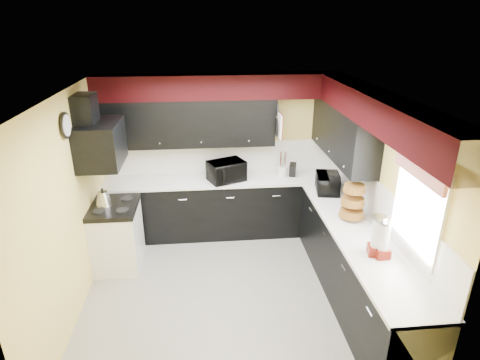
{
  "coord_description": "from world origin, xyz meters",
  "views": [
    {
      "loc": [
        -0.27,
        -4.21,
        3.28
      ],
      "look_at": [
        0.22,
        0.85,
        1.18
      ],
      "focal_mm": 30.0,
      "sensor_mm": 36.0,
      "label": 1
    }
  ],
  "objects_px": {
    "kettle": "(103,198)",
    "toaster_oven": "(227,171)",
    "utensil_crock": "(282,171)",
    "microwave": "(328,183)",
    "knife_block": "(293,170)"
  },
  "relations": [
    {
      "from": "kettle",
      "to": "toaster_oven",
      "type": "bearing_deg",
      "value": 21.21
    },
    {
      "from": "utensil_crock",
      "to": "microwave",
      "type": "bearing_deg",
      "value": -50.71
    },
    {
      "from": "knife_block",
      "to": "toaster_oven",
      "type": "bearing_deg",
      "value": -157.84
    },
    {
      "from": "utensil_crock",
      "to": "knife_block",
      "type": "height_order",
      "value": "knife_block"
    },
    {
      "from": "knife_block",
      "to": "utensil_crock",
      "type": "bearing_deg",
      "value": -169.16
    },
    {
      "from": "toaster_oven",
      "to": "utensil_crock",
      "type": "relative_size",
      "value": 3.13
    },
    {
      "from": "knife_block",
      "to": "kettle",
      "type": "height_order",
      "value": "knife_block"
    },
    {
      "from": "utensil_crock",
      "to": "knife_block",
      "type": "bearing_deg",
      "value": -7.56
    },
    {
      "from": "utensil_crock",
      "to": "knife_block",
      "type": "relative_size",
      "value": 0.79
    },
    {
      "from": "knife_block",
      "to": "microwave",
      "type": "bearing_deg",
      "value": -40.98
    },
    {
      "from": "toaster_oven",
      "to": "knife_block",
      "type": "height_order",
      "value": "toaster_oven"
    },
    {
      "from": "utensil_crock",
      "to": "kettle",
      "type": "bearing_deg",
      "value": -163.81
    },
    {
      "from": "toaster_oven",
      "to": "knife_block",
      "type": "distance_m",
      "value": 1.04
    },
    {
      "from": "microwave",
      "to": "toaster_oven",
      "type": "bearing_deg",
      "value": 78.36
    },
    {
      "from": "toaster_oven",
      "to": "kettle",
      "type": "bearing_deg",
      "value": 178.38
    }
  ]
}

